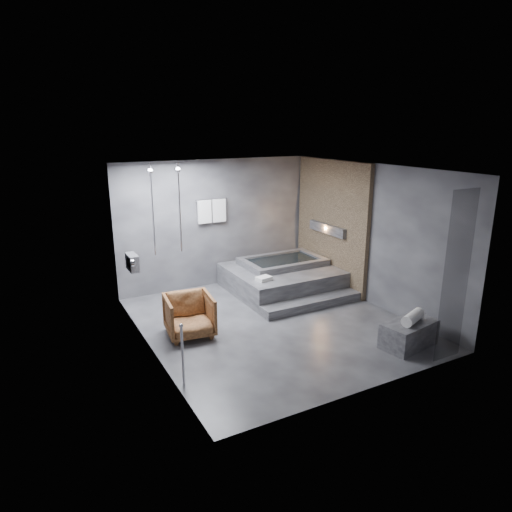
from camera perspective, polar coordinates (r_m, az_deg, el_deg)
room at (r=8.31m, az=3.82°, el=3.76°), size 5.00×5.04×2.82m
tub_deck at (r=10.03m, az=3.19°, el=-2.85°), size 2.20×2.00×0.50m
tub_step at (r=9.17m, az=7.03°, el=-5.89°), size 2.20×0.36×0.18m
concrete_bench at (r=7.96m, az=18.54°, el=-9.20°), size 1.01×0.66×0.42m
driftwood_chair at (r=7.94m, az=-8.32°, el=-7.38°), size 0.86×0.88×0.73m
rolled_towel at (r=7.82m, az=19.02°, el=-7.28°), size 0.55×0.35×0.18m
deck_towel at (r=9.13m, az=0.98°, el=-2.84°), size 0.34×0.28×0.08m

